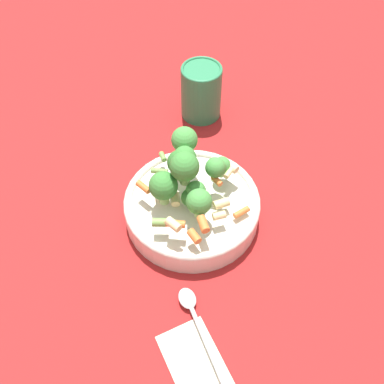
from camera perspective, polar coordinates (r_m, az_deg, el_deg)
ground_plane at (r=0.80m, az=-0.00°, el=-2.92°), size 3.00×3.00×0.00m
bowl at (r=0.78m, az=-0.00°, el=-1.82°), size 0.23×0.23×0.05m
pasta_salad at (r=0.72m, az=-0.65°, el=2.36°), size 0.19×0.20×0.10m
cup at (r=0.94m, az=1.18°, el=12.68°), size 0.08×0.08×0.12m
napkin at (r=0.68m, az=0.35°, el=-20.76°), size 0.13×0.14×0.01m
spoon at (r=0.69m, az=0.62°, el=-16.05°), size 0.11×0.16×0.01m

